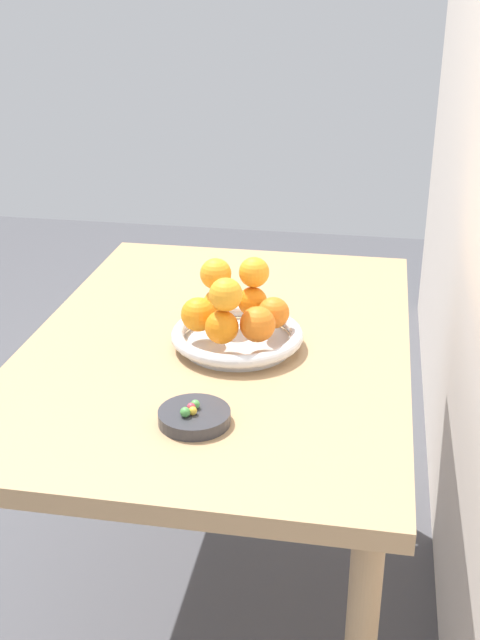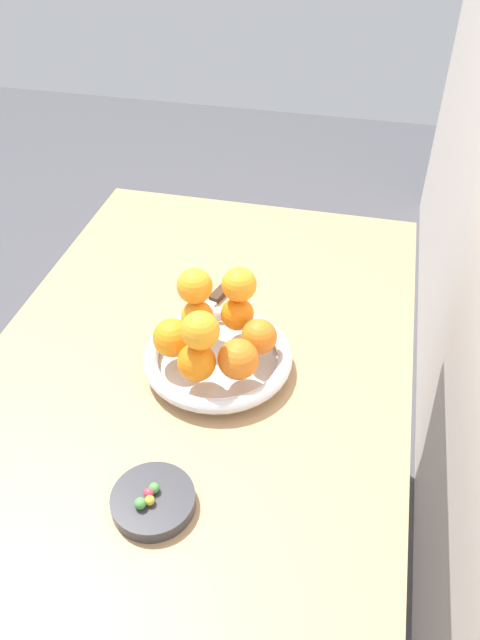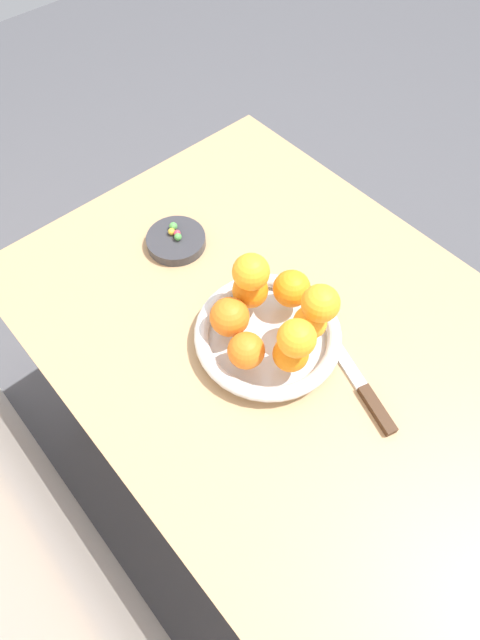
{
  "view_description": "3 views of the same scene",
  "coord_description": "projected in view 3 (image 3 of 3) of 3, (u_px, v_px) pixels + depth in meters",
  "views": [
    {
      "loc": [
        1.43,
        0.3,
        1.44
      ],
      "look_at": [
        0.06,
        0.05,
        0.81
      ],
      "focal_mm": 45.0,
      "sensor_mm": 36.0,
      "label": 1
    },
    {
      "loc": [
        0.79,
        0.26,
        1.52
      ],
      "look_at": [
        0.02,
        0.08,
        0.85
      ],
      "focal_mm": 35.0,
      "sensor_mm": 36.0,
      "label": 2
    },
    {
      "loc": [
        -0.28,
        0.38,
        1.51
      ],
      "look_at": [
        0.07,
        0.08,
        0.8
      ],
      "focal_mm": 28.0,
      "sensor_mm": 36.0,
      "label": 3
    }
  ],
  "objects": [
    {
      "name": "candy_ball_0",
      "position": [
        177.0,
        233.0,
        1.0
      ],
      "size": [
        0.01,
        0.01,
        0.01
      ],
      "primitive_type": "sphere",
      "color": "#C6384C",
      "rests_on": "candy_dish"
    },
    {
      "name": "knife",
      "position": [
        357.0,
        379.0,
        0.85
      ],
      "size": [
        0.25,
        0.1,
        0.01
      ],
      "color": "#3F2819",
      "rests_on": "dining_table"
    },
    {
      "name": "orange_1",
      "position": [
        246.0,
        351.0,
        0.81
      ],
      "size": [
        0.06,
        0.06,
        0.06
      ],
      "primitive_type": "sphere",
      "color": "orange",
      "rests_on": "fruit_bowl"
    },
    {
      "name": "orange_0",
      "position": [
        230.0,
        317.0,
        0.84
      ],
      "size": [
        0.07,
        0.07,
        0.07
      ],
      "primitive_type": "sphere",
      "color": "orange",
      "rests_on": "fruit_bowl"
    },
    {
      "name": "orange_5",
      "position": [
        250.0,
        290.0,
        0.87
      ],
      "size": [
        0.06,
        0.06,
        0.06
      ],
      "primitive_type": "sphere",
      "color": "orange",
      "rests_on": "fruit_bowl"
    },
    {
      "name": "orange_8",
      "position": [
        297.0,
        338.0,
        0.75
      ],
      "size": [
        0.06,
        0.06,
        0.06
      ],
      "primitive_type": "sphere",
      "color": "orange",
      "rests_on": "orange_2"
    },
    {
      "name": "candy_ball_2",
      "position": [
        172.0,
        232.0,
        1.01
      ],
      "size": [
        0.01,
        0.01,
        0.01
      ],
      "primitive_type": "sphere",
      "color": "gold",
      "rests_on": "candy_dish"
    },
    {
      "name": "candy_ball_1",
      "position": [
        173.0,
        226.0,
        1.01
      ],
      "size": [
        0.02,
        0.02,
        0.02
      ],
      "primitive_type": "sphere",
      "color": "#4C9947",
      "rests_on": "candy_dish"
    },
    {
      "name": "ground_plane",
      "position": [
        273.0,
        463.0,
        1.52
      ],
      "size": [
        6.0,
        6.0,
        0.0
      ],
      "primitive_type": "plane",
      "color": "#4C4C51"
    },
    {
      "name": "orange_7",
      "position": [
        321.0,
        303.0,
        0.79
      ],
      "size": [
        0.06,
        0.06,
        0.06
      ],
      "primitive_type": "sphere",
      "color": "orange",
      "rests_on": "orange_3"
    },
    {
      "name": "candy_dish",
      "position": [
        176.0,
        241.0,
        1.02
      ],
      "size": [
        0.12,
        0.12,
        0.02
      ],
      "primitive_type": "cylinder",
      "color": "#333338",
      "rests_on": "dining_table"
    },
    {
      "name": "dining_table",
      "position": [
        292.0,
        362.0,
        0.98
      ],
      "size": [
        1.1,
        0.76,
        0.74
      ],
      "color": "tan",
      "rests_on": "ground_plane"
    },
    {
      "name": "candy_ball_3",
      "position": [
        178.0,
        237.0,
        1.0
      ],
      "size": [
        0.02,
        0.02,
        0.02
      ],
      "primitive_type": "sphere",
      "color": "#4C9947",
      "rests_on": "candy_dish"
    },
    {
      "name": "orange_4",
      "position": [
        292.0,
        289.0,
        0.87
      ],
      "size": [
        0.07,
        0.07,
        0.07
      ],
      "primitive_type": "sphere",
      "color": "orange",
      "rests_on": "fruit_bowl"
    },
    {
      "name": "orange_3",
      "position": [
        310.0,
        322.0,
        0.84
      ],
      "size": [
        0.06,
        0.06,
        0.06
      ],
      "primitive_type": "sphere",
      "color": "orange",
      "rests_on": "fruit_bowl"
    },
    {
      "name": "orange_2",
      "position": [
        291.0,
        354.0,
        0.81
      ],
      "size": [
        0.06,
        0.06,
        0.06
      ],
      "primitive_type": "sphere",
      "color": "orange",
      "rests_on": "fruit_bowl"
    },
    {
      "name": "fruit_bowl",
      "position": [
        268.0,
        335.0,
        0.88
      ],
      "size": [
        0.26,
        0.26,
        0.04
      ],
      "color": "silver",
      "rests_on": "dining_table"
    },
    {
      "name": "orange_6",
      "position": [
        251.0,
        272.0,
        0.81
      ],
      "size": [
        0.06,
        0.06,
        0.06
      ],
      "primitive_type": "sphere",
      "color": "orange",
      "rests_on": "orange_5"
    }
  ]
}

